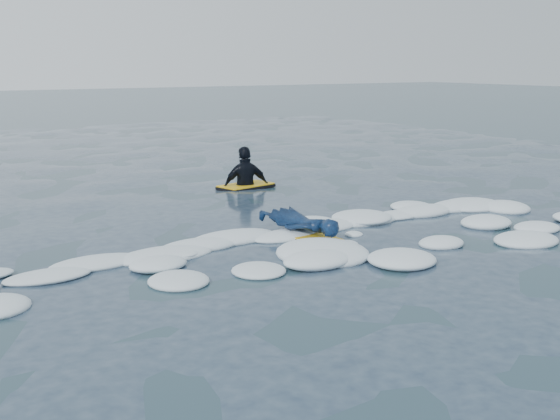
{
  "coord_description": "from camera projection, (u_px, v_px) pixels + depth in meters",
  "views": [
    {
      "loc": [
        -4.38,
        -6.98,
        2.55
      ],
      "look_at": [
        0.95,
        1.6,
        0.41
      ],
      "focal_mm": 45.0,
      "sensor_mm": 36.0,
      "label": 1
    }
  ],
  "objects": [
    {
      "name": "ground",
      "position": [
        283.0,
        274.0,
        8.59
      ],
      "size": [
        120.0,
        120.0,
        0.0
      ],
      "primitive_type": "plane",
      "color": "#162B36",
      "rests_on": "ground"
    },
    {
      "name": "foam_band",
      "position": [
        242.0,
        255.0,
        9.45
      ],
      "size": [
        12.0,
        3.1,
        0.3
      ],
      "primitive_type": null,
      "color": "white",
      "rests_on": "ground"
    },
    {
      "name": "prone_woman_unit",
      "position": [
        302.0,
        224.0,
        10.33
      ],
      "size": [
        0.76,
        1.58,
        0.39
      ],
      "rotation": [
        0.0,
        0.0,
        1.57
      ],
      "color": "black",
      "rests_on": "ground"
    },
    {
      "name": "waiting_rider_unit",
      "position": [
        246.0,
        188.0,
        14.36
      ],
      "size": [
        1.25,
        0.86,
        1.72
      ],
      "rotation": [
        0.0,
        0.0,
        0.22
      ],
      "color": "black",
      "rests_on": "ground"
    }
  ]
}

